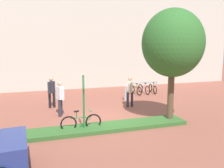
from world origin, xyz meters
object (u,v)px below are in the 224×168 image
at_px(person_shirt_white, 60,96).
at_px(person_casual_tan, 130,90).
at_px(bike_at_sign, 81,122).
at_px(parking_sign_post, 84,95).
at_px(bike_rack_cluster, 144,89).
at_px(person_suited_navy, 52,90).
at_px(tree_sidewalk, 173,44).
at_px(bollard_steel, 125,93).

bearing_deg(person_shirt_white, person_casual_tan, 9.19).
bearing_deg(bike_at_sign, person_casual_tan, 41.81).
relative_size(parking_sign_post, bike_rack_cluster, 1.09).
height_order(bike_at_sign, person_casual_tan, person_casual_tan).
bearing_deg(bike_rack_cluster, parking_sign_post, -131.84).
height_order(bike_rack_cluster, person_suited_navy, person_suited_navy).
distance_m(parking_sign_post, person_suited_navy, 4.37).
relative_size(parking_sign_post, bike_at_sign, 1.37).
relative_size(tree_sidewalk, person_suited_navy, 2.93).
bearing_deg(parking_sign_post, person_casual_tan, 44.00).
bearing_deg(parking_sign_post, bike_at_sign, 123.70).
xyz_separation_m(parking_sign_post, bollard_steel, (3.55, 4.69, -1.06)).
bearing_deg(bollard_steel, person_casual_tan, -101.70).
bearing_deg(parking_sign_post, tree_sidewalk, 1.06).
bearing_deg(bike_rack_cluster, person_casual_tan, -127.07).
xyz_separation_m(parking_sign_post, bike_rack_cluster, (5.59, 6.24, -1.16)).
bearing_deg(bike_rack_cluster, bollard_steel, -142.70).
relative_size(parking_sign_post, person_shirt_white, 1.34).
height_order(bike_at_sign, person_shirt_white, person_shirt_white).
relative_size(bollard_steel, person_casual_tan, 0.52).
relative_size(tree_sidewalk, person_shirt_white, 2.93).
bearing_deg(bike_rack_cluster, tree_sidewalk, -104.66).
height_order(bollard_steel, person_suited_navy, person_suited_navy).
bearing_deg(bike_at_sign, person_suited_navy, 102.35).
height_order(tree_sidewalk, parking_sign_post, tree_sidewalk).
height_order(bike_at_sign, person_suited_navy, person_suited_navy).
bearing_deg(parking_sign_post, bike_rack_cluster, 48.16).
relative_size(tree_sidewalk, bollard_steel, 5.59).
bearing_deg(tree_sidewalk, bike_at_sign, 179.00).
xyz_separation_m(bike_at_sign, bollard_steel, (3.65, 4.55, 0.10)).
distance_m(bike_rack_cluster, person_shirt_white, 7.35).
distance_m(tree_sidewalk, person_suited_navy, 6.95).
relative_size(parking_sign_post, person_suited_navy, 1.34).
bearing_deg(person_shirt_white, bike_at_sign, -75.61).
xyz_separation_m(bike_rack_cluster, person_shirt_white, (-6.28, -3.76, 0.63)).
height_order(tree_sidewalk, bike_at_sign, tree_sidewalk).
bearing_deg(person_shirt_white, person_suited_navy, 99.57).
relative_size(bollard_steel, person_suited_navy, 0.52).
height_order(parking_sign_post, person_suited_navy, parking_sign_post).
distance_m(parking_sign_post, person_casual_tan, 4.52).
bearing_deg(person_casual_tan, person_suited_navy, 165.32).
relative_size(bike_at_sign, person_casual_tan, 0.98).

